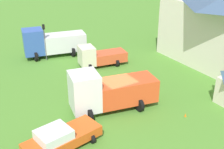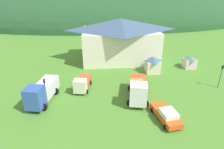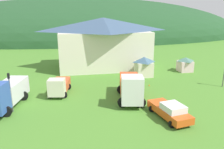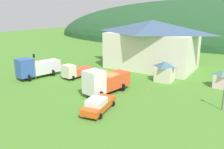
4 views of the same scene
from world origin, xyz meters
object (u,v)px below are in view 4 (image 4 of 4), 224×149
Objects in this scene: traffic_light_west at (35,64)px; traffic_cone_near_pickup at (147,89)px; play_shed_cream at (165,71)px; heavy_rig_white at (105,81)px; traffic_light_east at (224,89)px; service_pickup_orange at (98,104)px; light_truck_cream at (76,71)px; box_truck_blue at (37,67)px; depot_building at (152,44)px; play_shed_pink at (222,79)px.

traffic_light_west reaches higher than traffic_cone_near_pickup.
heavy_rig_white reaches higher than play_shed_cream.
traffic_light_east reaches higher than play_shed_cream.
traffic_light_west is at bearing -76.13° from heavy_rig_white.
service_pickup_orange is at bearing -98.62° from play_shed_cream.
light_truck_cream reaches higher than traffic_cone_near_pickup.
play_shed_cream reaches higher than traffic_cone_near_pickup.
box_truck_blue is 12.71× the size of traffic_cone_near_pickup.
depot_building is 22.73m from service_pickup_orange.
traffic_light_west is at bearing -124.96° from depot_building.
traffic_light_east is at bearing 96.12° from light_truck_cream.
depot_building reaches higher than play_shed_cream.
box_truck_blue is at bearing -128.49° from depot_building.
play_shed_pink is 4.26× the size of traffic_cone_near_pickup.
light_truck_cream is 14.01m from service_pickup_orange.
service_pickup_orange is (10.88, -8.83, -0.31)m from light_truck_cream.
depot_building is at bearing 135.03° from traffic_light_east.
play_shed_pink is 0.59× the size of traffic_light_west.
heavy_rig_white is 1.74× the size of traffic_light_west.
traffic_light_west reaches higher than light_truck_cream.
service_pickup_orange is 9.93m from traffic_cone_near_pickup.
play_shed_pink is 0.63× the size of traffic_light_east.
heavy_rig_white is 14.23m from traffic_light_east.
traffic_light_west reaches higher than traffic_light_east.
box_truck_blue is at bearing 129.65° from traffic_light_west.
box_truck_blue is at bearing -158.15° from play_shed_pink.
play_shed_cream reaches higher than service_pickup_orange.
traffic_light_east reaches higher than box_truck_blue.
play_shed_cream is (5.39, -7.49, -3.05)m from depot_building.
service_pickup_orange is (16.38, -5.55, -0.90)m from box_truck_blue.
light_truck_cream is 1.29× the size of traffic_light_west.
depot_building is 15.82m from light_truck_cream.
traffic_light_east reaches higher than heavy_rig_white.
traffic_light_east is at bearing -12.35° from traffic_cone_near_pickup.
traffic_light_west reaches higher than heavy_rig_white.
service_pickup_orange is (3.16, -22.18, -3.85)m from depot_building.
traffic_light_west is (-12.36, -17.67, -2.11)m from depot_building.
depot_building reaches higher than play_shed_pink.
play_shed_cream is 0.76× the size of traffic_light_west.
traffic_light_west reaches higher than play_shed_cream.
heavy_rig_white reaches higher than service_pickup_orange.
traffic_light_west is (-12.95, -0.64, 0.84)m from heavy_rig_white.
heavy_rig_white is 6.38m from traffic_cone_near_pickup.
play_shed_cream reaches higher than play_shed_pink.
box_truck_blue is at bearing -80.63° from heavy_rig_white.
play_shed_pink is at bearing 137.74° from service_pickup_orange.
depot_building is at bearing 125.74° from play_shed_cream.
heavy_rig_white is (13.81, -0.40, -0.00)m from box_truck_blue.
depot_building is at bearing 156.21° from play_shed_pink.
box_truck_blue is (-18.61, -9.14, 0.10)m from play_shed_cream.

